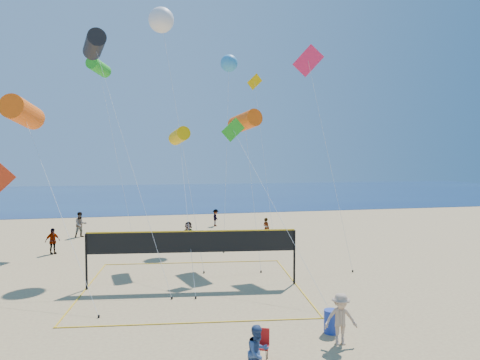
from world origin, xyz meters
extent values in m
cube|color=navy|center=(0.00, 62.00, 0.01)|extent=(140.00, 50.00, 0.03)
imported|color=#324C7E|center=(1.01, 1.51, 0.74)|extent=(0.89, 0.81, 1.48)
imported|color=tan|center=(4.19, 3.19, 0.82)|extent=(1.13, 0.75, 1.64)
imported|color=gray|center=(-7.09, 19.77, 0.80)|extent=(0.99, 0.86, 1.59)
imported|color=gray|center=(1.23, 19.88, 0.86)|extent=(1.56, 1.39, 1.72)
imported|color=gray|center=(7.11, 21.97, 0.76)|extent=(0.59, 0.66, 1.52)
imported|color=gray|center=(-6.07, 25.61, 0.93)|extent=(1.12, 1.02, 1.86)
imported|color=gray|center=(4.56, 28.72, 0.72)|extent=(0.85, 1.07, 1.44)
cube|color=#9F1212|center=(1.40, 2.66, 0.39)|extent=(0.61, 0.58, 0.05)
cube|color=#9F1212|center=(1.48, 2.84, 0.65)|extent=(0.45, 0.23, 0.47)
cylinder|color=black|center=(1.16, 2.58, 0.22)|extent=(0.12, 0.23, 0.62)
cylinder|color=black|center=(1.30, 2.90, 0.22)|extent=(0.12, 0.23, 0.62)
cylinder|color=black|center=(1.51, 2.43, 0.22)|extent=(0.12, 0.23, 0.62)
cylinder|color=black|center=(1.65, 2.75, 0.22)|extent=(0.12, 0.23, 0.62)
cylinder|color=#17329B|center=(4.31, 4.15, 0.39)|extent=(0.61, 0.61, 0.79)
cylinder|color=black|center=(-4.31, 11.39, 1.27)|extent=(0.10, 0.10, 2.53)
cylinder|color=black|center=(5.11, 10.22, 1.27)|extent=(0.10, 0.10, 2.53)
cube|color=black|center=(0.40, 10.80, 2.06)|extent=(9.42, 1.19, 0.95)
cube|color=yellow|center=(0.40, 10.80, 2.56)|extent=(9.42, 1.20, 0.06)
cube|color=yellow|center=(-0.19, 6.09, 0.01)|extent=(9.63, 1.24, 0.02)
cube|color=yellow|center=(0.98, 15.51, 0.01)|extent=(9.63, 1.24, 0.02)
cylinder|color=#FE590C|center=(-7.88, 16.44, 8.30)|extent=(1.78, 3.23, 1.67)
cylinder|color=silver|center=(-5.70, 11.93, 4.17)|extent=(4.38, 9.02, 8.26)
cylinder|color=black|center=(-3.52, 7.43, 0.05)|extent=(0.08, 0.08, 0.10)
cylinder|color=black|center=(-4.27, 17.37, 12.25)|extent=(1.50, 2.63, 1.35)
cylinder|color=silver|center=(-2.48, 13.23, 6.15)|extent=(3.60, 8.29, 12.21)
cylinder|color=black|center=(-0.69, 9.09, 0.05)|extent=(0.08, 0.08, 0.10)
cylinder|color=#EDB604|center=(0.40, 16.84, 7.16)|extent=(1.14, 2.02, 1.04)
cylinder|color=silver|center=(0.34, 12.89, 3.60)|extent=(0.12, 7.92, 7.12)
cylinder|color=black|center=(0.29, 8.93, 0.05)|extent=(0.08, 0.08, 0.10)
cube|color=green|center=(3.08, 14.50, 7.41)|extent=(1.34, 0.18, 1.33)
cylinder|color=silver|center=(4.07, 10.17, 3.73)|extent=(1.99, 8.67, 7.37)
cylinder|color=black|center=(5.05, 5.83, 0.05)|extent=(0.08, 0.08, 0.10)
cube|color=#F72151|center=(8.12, 16.47, 11.72)|extent=(1.65, 1.04, 1.91)
cylinder|color=silver|center=(8.45, 14.05, 5.89)|extent=(0.68, 4.87, 11.68)
cylinder|color=black|center=(8.79, 11.62, 0.05)|extent=(0.08, 0.08, 0.10)
sphere|color=white|center=(-0.44, 19.31, 14.38)|extent=(1.86, 1.86, 1.56)
cylinder|color=silver|center=(0.41, 16.20, 7.22)|extent=(1.71, 6.24, 14.34)
cylinder|color=black|center=(1.25, 13.09, 0.05)|extent=(0.08, 0.08, 0.10)
sphere|color=#328DCE|center=(4.73, 23.71, 12.80)|extent=(1.64, 1.64, 1.27)
cylinder|color=silver|center=(3.95, 20.74, 6.42)|extent=(1.57, 5.95, 12.75)
cylinder|color=black|center=(3.17, 17.78, 0.05)|extent=(0.08, 0.08, 0.10)
cylinder|color=green|center=(-4.48, 23.62, 12.12)|extent=(1.67, 2.29, 1.15)
cylinder|color=silver|center=(-3.30, 21.26, 6.08)|extent=(2.37, 4.74, 12.07)
cylinder|color=black|center=(-2.13, 18.90, 0.05)|extent=(0.08, 0.08, 0.10)
cube|color=#EDB604|center=(7.19, 25.66, 11.84)|extent=(1.31, 0.27, 1.31)
cylinder|color=silver|center=(7.02, 22.40, 5.94)|extent=(0.34, 6.54, 11.79)
cylinder|color=black|center=(6.86, 19.13, 0.05)|extent=(0.08, 0.08, 0.10)
cylinder|color=#FE590C|center=(4.19, 16.46, 8.02)|extent=(1.70, 2.63, 1.33)
cylinder|color=silver|center=(4.17, 14.51, 4.04)|extent=(0.07, 3.90, 7.98)
cylinder|color=black|center=(4.14, 12.57, 0.05)|extent=(0.08, 0.08, 0.10)
camera|label=1|loc=(-2.17, -10.35, 6.02)|focal=35.00mm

